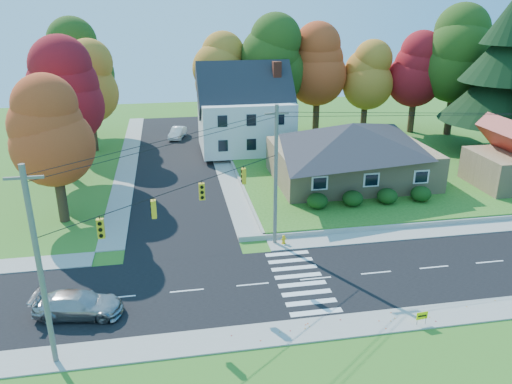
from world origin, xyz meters
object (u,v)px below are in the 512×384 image
at_px(ranch_house, 351,151).
at_px(silver_sedan, 78,304).
at_px(white_car, 178,133).
at_px(fire_hydrant, 284,240).

bearing_deg(ranch_house, silver_sedan, -141.49).
height_order(silver_sedan, white_car, silver_sedan).
relative_size(silver_sedan, white_car, 1.16).
height_order(white_car, fire_hydrant, white_car).
distance_m(ranch_house, silver_sedan, 28.15).
bearing_deg(ranch_house, fire_hydrant, -128.88).
height_order(ranch_house, silver_sedan, ranch_house).
xyz_separation_m(ranch_house, white_car, (-15.41, 19.90, -2.56)).
height_order(silver_sedan, fire_hydrant, silver_sedan).
relative_size(ranch_house, silver_sedan, 3.04).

